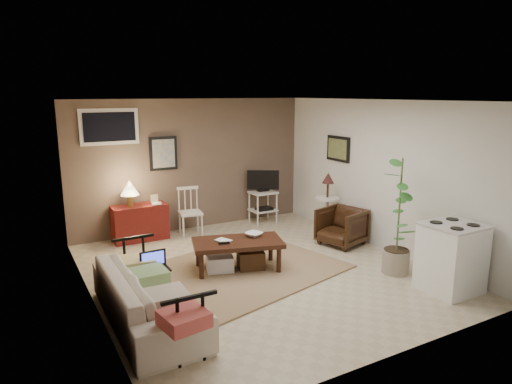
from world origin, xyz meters
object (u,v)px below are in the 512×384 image
red_console (139,219)px  potted_plant (399,212)px  spindle_chair (190,213)px  tv_stand (263,195)px  coffee_table (237,253)px  armchair (342,225)px  side_table (327,196)px  stove (451,257)px  sofa (147,288)px

red_console → potted_plant: bearing=-49.5°
spindle_chair → tv_stand: (1.54, 0.05, 0.15)m
coffee_table → armchair: size_ratio=2.03×
coffee_table → armchair: 2.05m
side_table → stove: side_table is taller
tv_stand → side_table: (0.62, -1.22, 0.15)m
potted_plant → coffee_table: bearing=148.8°
spindle_chair → side_table: bearing=-28.5°
coffee_table → armchair: (2.04, 0.17, 0.08)m
tv_stand → red_console: bearing=177.9°
tv_stand → stove: bearing=-82.5°
spindle_chair → potted_plant: potted_plant is taller
red_console → armchair: 3.46m
red_console → spindle_chair: bearing=-8.9°
spindle_chair → side_table: 2.47m
coffee_table → spindle_chair: 1.94m
sofa → stove: 3.79m
sofa → potted_plant: bearing=-95.3°
side_table → armchair: side_table is taller
coffee_table → sofa: sofa is taller
spindle_chair → armchair: size_ratio=1.25×
red_console → spindle_chair: (0.88, -0.14, 0.03)m
potted_plant → side_table: bearing=82.1°
coffee_table → red_console: 2.24m
coffee_table → sofa: size_ratio=0.68×
red_console → sofa: bearing=-103.4°
stove → red_console: bearing=126.3°
armchair → stove: (0.05, -2.10, 0.10)m
tv_stand → spindle_chair: bearing=-178.2°
red_console → side_table: size_ratio=0.95×
coffee_table → tv_stand: tv_stand is taller
coffee_table → red_console: (-0.84, 2.07, 0.10)m
sofa → armchair: (3.58, 1.02, -0.06)m
red_console → spindle_chair: red_console is taller
tv_stand → armchair: bearing=-75.5°
red_console → stove: (2.94, -4.00, 0.08)m
sofa → spindle_chair: size_ratio=2.41×
spindle_chair → stove: (2.05, -3.86, 0.05)m
red_console → side_table: (3.04, -1.31, 0.33)m
spindle_chair → armchair: 2.67m
tv_stand → armchair: size_ratio=1.51×
sofa → armchair: sofa is taller
armchair → sofa: bearing=-88.9°
red_console → tv_stand: red_console is taller
side_table → stove: (-0.10, -2.69, -0.25)m
sofa → side_table: bearing=-66.7°
armchair → stove: 2.10m
armchair → stove: bearing=-13.5°
red_console → side_table: side_table is taller
coffee_table → stove: size_ratio=1.55×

